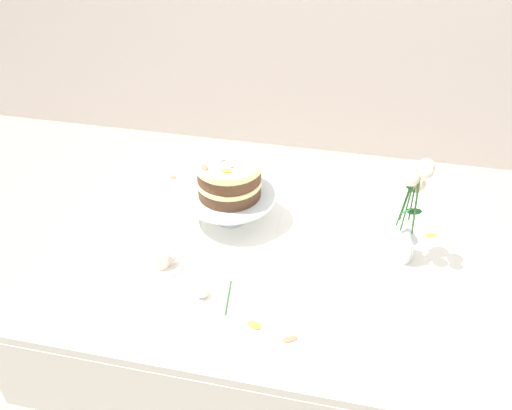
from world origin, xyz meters
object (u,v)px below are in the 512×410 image
at_px(flower_vase, 408,215).
at_px(cake_stand, 230,198).
at_px(layer_cake, 229,178).
at_px(dining_table, 273,272).
at_px(fallen_rose, 203,292).
at_px(teacup, 160,260).

bearing_deg(flower_vase, cake_stand, 172.34).
distance_m(cake_stand, layer_cake, 0.08).
relative_size(dining_table, fallen_rose, 11.26).
relative_size(cake_stand, fallen_rose, 2.33).
distance_m(teacup, fallen_rose, 0.18).
xyz_separation_m(teacup, fallen_rose, (0.16, -0.09, -0.00)).
xyz_separation_m(layer_cake, teacup, (-0.15, -0.26, -0.14)).
bearing_deg(teacup, cake_stand, 60.65).
bearing_deg(teacup, layer_cake, 60.65).
bearing_deg(cake_stand, layer_cake, -113.53).
height_order(layer_cake, fallen_rose, layer_cake).
height_order(flower_vase, teacup, flower_vase).
relative_size(cake_stand, teacup, 2.13).
bearing_deg(dining_table, fallen_rose, -123.89).
xyz_separation_m(cake_stand, fallen_rose, (0.01, -0.35, -0.06)).
distance_m(cake_stand, flower_vase, 0.55).
relative_size(cake_stand, layer_cake, 1.39).
bearing_deg(cake_stand, dining_table, -36.85).
bearing_deg(fallen_rose, dining_table, 56.11).
distance_m(cake_stand, fallen_rose, 0.36).
bearing_deg(layer_cake, dining_table, -36.82).
bearing_deg(dining_table, cake_stand, 143.15).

